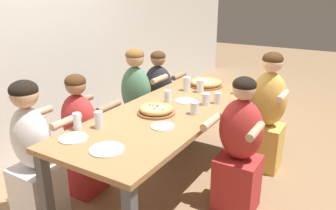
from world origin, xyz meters
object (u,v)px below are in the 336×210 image
drinking_glass_j (218,99)px  empty_plate_b (107,149)px  diner_far_midright (137,108)px  diner_near_center (239,153)px  pizza_board_main (206,83)px  drinking_glass_e (206,99)px  empty_plate_a (73,138)px  diner_far_left (34,159)px  pizza_board_second (156,110)px  drinking_glass_c (195,109)px  drinking_glass_f (99,121)px  drinking_glass_b (238,89)px  drinking_glass_g (168,98)px  empty_plate_d (163,126)px  diner_far_midleft (81,141)px  empty_plate_c (185,101)px  drinking_glass_a (187,85)px  diner_near_right (267,117)px  drinking_glass_h (200,87)px  drinking_glass_i (77,123)px  diner_far_right (159,101)px  drinking_glass_d (240,83)px

drinking_glass_j → empty_plate_b: bearing=168.9°
diner_far_midright → diner_near_center: (-0.39, -1.31, -0.03)m
pizza_board_main → drinking_glass_e: bearing=-155.6°
empty_plate_a → diner_far_left: size_ratio=0.17×
pizza_board_second → drinking_glass_c: drinking_glass_c is taller
drinking_glass_f → drinking_glass_b: bearing=-23.4°
empty_plate_a → diner_far_left: (-0.07, 0.38, -0.24)m
diner_near_center → drinking_glass_e: bearing=-31.9°
drinking_glass_b → diner_far_midright: size_ratio=0.10×
drinking_glass_g → diner_near_center: (-0.13, -0.76, -0.31)m
drinking_glass_f → diner_near_center: 1.15m
empty_plate_d → diner_far_midleft: bearing=95.8°
empty_plate_c → drinking_glass_a: 0.36m
diner_far_midright → drinking_glass_j: bearing=-1.3°
empty_plate_b → diner_near_right: size_ratio=0.19×
diner_near_right → diner_far_midleft: 1.83m
drinking_glass_h → diner_near_center: size_ratio=0.12×
empty_plate_c → diner_far_midright: diner_far_midright is taller
drinking_glass_b → diner_far_midright: diner_far_midright is taller
drinking_glass_b → drinking_glass_e: (-0.49, 0.14, 0.00)m
drinking_glass_c → diner_near_right: bearing=-26.7°
empty_plate_a → drinking_glass_i: 0.17m
drinking_glass_e → drinking_glass_f: drinking_glass_f is taller
diner_far_left → diner_far_right: diner_far_left is taller
drinking_glass_a → diner_far_left: (-1.54, 0.51, -0.30)m
pizza_board_second → empty_plate_b: (-0.74, -0.09, -0.03)m
drinking_glass_d → drinking_glass_f: drinking_glass_f is taller
diner_far_midright → diner_far_midleft: size_ratio=1.09×
diner_far_left → empty_plate_c: bearing=61.1°
pizza_board_main → diner_far_midleft: diner_far_midleft is taller
diner_far_midleft → empty_plate_a: bearing=-48.0°
empty_plate_c → diner_far_midright: (0.12, 0.67, -0.23)m
pizza_board_second → drinking_glass_c: (0.16, -0.29, 0.02)m
diner_near_right → drinking_glass_i: bearing=57.2°
drinking_glass_a → empty_plate_d: bearing=-162.8°
drinking_glass_i → diner_far_right: size_ratio=0.12×
pizza_board_main → empty_plate_a: pizza_board_main is taller
drinking_glass_f → diner_far_left: bearing=127.1°
pizza_board_second → empty_plate_c: size_ratio=1.67×
pizza_board_main → drinking_glass_f: bearing=172.1°
drinking_glass_i → drinking_glass_e: bearing=-29.5°
drinking_glass_e → diner_far_left: size_ratio=0.09×
empty_plate_b → drinking_glass_g: size_ratio=1.83×
drinking_glass_h → drinking_glass_j: drinking_glass_h is taller
empty_plate_c → diner_far_left: 1.41m
drinking_glass_j → diner_far_right: 1.11m
empty_plate_b → drinking_glass_e: bearing=-8.4°
drinking_glass_c → diner_far_midright: 1.01m
empty_plate_b → diner_near_center: size_ratio=0.20×
diner_far_midright → diner_far_right: 0.45m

